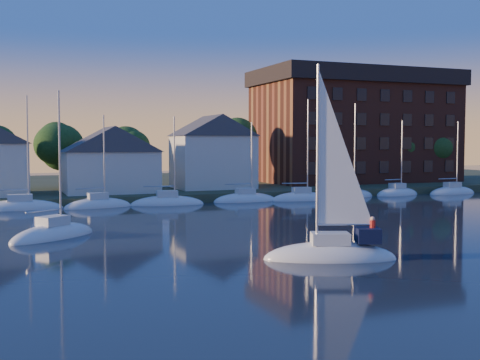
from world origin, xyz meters
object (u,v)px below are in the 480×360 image
condo_block (355,126)px  drifting_sailboat_left (53,237)px  clubhouse_centre (110,159)px  hero_sailboat (332,250)px  clubhouse_east (213,151)px

condo_block → drifting_sailboat_left: condo_block is taller
clubhouse_centre → drifting_sailboat_left: 29.66m
hero_sailboat → drifting_sailboat_left: size_ratio=1.07×
clubhouse_east → hero_sailboat: size_ratio=0.81×
clubhouse_centre → clubhouse_east: (14.00, 2.00, 0.87)m
clubhouse_centre → hero_sailboat: bearing=-81.6°
drifting_sailboat_left → clubhouse_centre: bearing=34.0°
clubhouse_east → hero_sailboat: (-7.69, -44.80, -5.45)m
clubhouse_centre → drifting_sailboat_left: size_ratio=0.95×
drifting_sailboat_left → hero_sailboat: bearing=-82.8°
condo_block → drifting_sailboat_left: bearing=-143.8°
drifting_sailboat_left → clubhouse_east: bearing=14.2°
condo_block → hero_sailboat: (-33.69, -50.75, -9.24)m
clubhouse_centre → hero_sailboat: 43.50m
clubhouse_centre → clubhouse_east: bearing=8.1°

